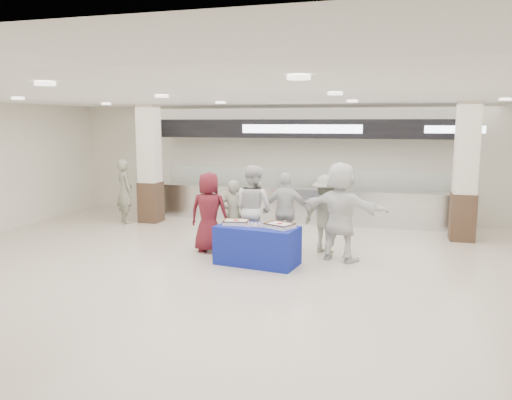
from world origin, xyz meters
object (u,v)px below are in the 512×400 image
(chef_tall, at_px, (253,209))
(chef_short, at_px, (286,212))
(sheet_cake_left, at_px, (236,222))
(sheet_cake_right, at_px, (280,225))
(civilian_maroon, at_px, (209,212))
(display_table, at_px, (257,245))
(civilian_white, at_px, (341,212))
(cupcake_tray, at_px, (255,224))
(soldier_bg, at_px, (125,191))
(soldier_a, at_px, (233,215))
(soldier_b, at_px, (326,214))

(chef_tall, height_order, chef_short, chef_tall)
(sheet_cake_left, relative_size, chef_tall, 0.29)
(sheet_cake_right, xyz_separation_m, chef_tall, (-0.79, 0.94, 0.12))
(sheet_cake_right, distance_m, civilian_maroon, 1.81)
(display_table, distance_m, civilian_maroon, 1.47)
(civilian_white, bearing_deg, civilian_maroon, 20.60)
(civilian_maroon, relative_size, chef_tall, 0.92)
(sheet_cake_right, xyz_separation_m, chef_short, (-0.16, 1.26, 0.03))
(sheet_cake_right, bearing_deg, cupcake_tray, 176.68)
(sheet_cake_left, bearing_deg, civilian_white, 18.63)
(chef_short, bearing_deg, soldier_bg, -26.98)
(display_table, relative_size, civilian_maroon, 0.91)
(display_table, relative_size, civilian_white, 0.79)
(display_table, height_order, sheet_cake_right, sheet_cake_right)
(sheet_cake_left, height_order, civilian_maroon, civilian_maroon)
(sheet_cake_right, xyz_separation_m, soldier_bg, (-5.00, 2.92, 0.07))
(display_table, bearing_deg, soldier_a, 139.68)
(sheet_cake_left, height_order, civilian_white, civilian_white)
(soldier_a, bearing_deg, chef_short, -172.25)
(soldier_a, relative_size, soldier_bg, 0.87)
(sheet_cake_left, distance_m, soldier_a, 0.89)
(civilian_maroon, distance_m, soldier_b, 2.46)
(chef_tall, distance_m, civilian_white, 1.86)
(sheet_cake_left, bearing_deg, cupcake_tray, -8.09)
(sheet_cake_right, bearing_deg, soldier_bg, 149.71)
(sheet_cake_right, height_order, civilian_maroon, civilian_maroon)
(sheet_cake_right, distance_m, soldier_a, 1.53)
(civilian_white, height_order, soldier_bg, civilian_white)
(soldier_bg, bearing_deg, soldier_a, -170.89)
(soldier_a, bearing_deg, sheet_cake_left, 101.81)
(soldier_a, relative_size, soldier_b, 0.93)
(soldier_b, bearing_deg, soldier_a, 35.15)
(soldier_b, bearing_deg, display_table, 71.82)
(chef_short, distance_m, soldier_b, 0.86)
(sheet_cake_left, relative_size, soldier_bg, 0.31)
(civilian_maroon, distance_m, soldier_a, 0.52)
(sheet_cake_right, relative_size, soldier_b, 0.38)
(sheet_cake_right, xyz_separation_m, soldier_b, (0.70, 1.28, 0.02))
(civilian_maroon, bearing_deg, sheet_cake_right, 155.20)
(chef_tall, relative_size, chef_short, 1.10)
(cupcake_tray, bearing_deg, sheet_cake_left, 171.91)
(soldier_a, relative_size, chef_tall, 0.82)
(sheet_cake_left, height_order, soldier_a, soldier_a)
(sheet_cake_left, bearing_deg, chef_short, 57.74)
(civilian_maroon, height_order, soldier_bg, soldier_bg)
(soldier_a, height_order, soldier_b, soldier_b)
(display_table, distance_m, sheet_cake_right, 0.62)
(chef_short, relative_size, soldier_b, 1.02)
(sheet_cake_right, relative_size, soldier_a, 0.41)
(cupcake_tray, bearing_deg, sheet_cake_right, -3.32)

